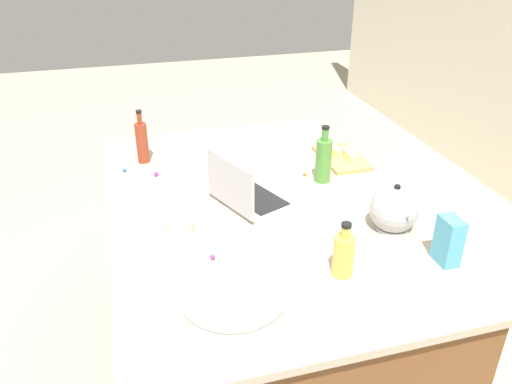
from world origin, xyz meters
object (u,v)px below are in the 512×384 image
at_px(butter_stick_left, 334,150).
at_px(butter_stick_right, 350,156).
at_px(laptop, 246,194).
at_px(kettle, 394,210).
at_px(bottle_olive, 323,159).
at_px(bottle_soy, 142,142).
at_px(bottle_oil, 344,254).
at_px(mixing_bowl_large, 234,310).
at_px(ramekin_medium, 284,154).
at_px(candy_bag, 448,241).
at_px(ramekin_small, 179,225).
at_px(cutting_board, 341,158).

relative_size(butter_stick_left, butter_stick_right, 1.00).
distance_m(laptop, kettle, 0.58).
distance_m(bottle_olive, bottle_soy, 0.86).
bearing_deg(bottle_olive, bottle_oil, -16.70).
xyz_separation_m(mixing_bowl_large, butter_stick_right, (-0.94, 0.79, -0.03)).
relative_size(bottle_soy, ramekin_medium, 3.67).
bearing_deg(bottle_soy, candy_bag, 39.78).
xyz_separation_m(bottle_soy, kettle, (0.86, 0.85, -0.02)).
distance_m(kettle, butter_stick_left, 0.66).
relative_size(ramekin_small, ramekin_medium, 1.53).
xyz_separation_m(kettle, cutting_board, (-0.62, 0.07, -0.07)).
height_order(bottle_oil, kettle, bottle_oil).
bearing_deg(kettle, ramekin_medium, -165.59).
relative_size(butter_stick_left, ramekin_small, 1.03).
bearing_deg(cutting_board, bottle_oil, -23.90).
distance_m(laptop, candy_bag, 0.79).
distance_m(laptop, ramekin_small, 0.32).
bearing_deg(mixing_bowl_large, butter_stick_right, 139.89).
distance_m(bottle_oil, cutting_board, 0.91).
relative_size(bottle_olive, candy_bag, 1.52).
relative_size(bottle_olive, ramekin_small, 2.41).
relative_size(cutting_board, butter_stick_left, 2.86).
bearing_deg(mixing_bowl_large, laptop, 162.54).
height_order(mixing_bowl_large, ramekin_small, mixing_bowl_large).
distance_m(mixing_bowl_large, bottle_soy, 1.23).
bearing_deg(butter_stick_right, candy_bag, -1.80).
distance_m(kettle, ramekin_small, 0.80).
xyz_separation_m(ramekin_small, candy_bag, (0.44, 0.84, 0.06)).
height_order(bottle_oil, bottle_soy, bottle_soy).
bearing_deg(bottle_olive, ramekin_medium, -163.68).
bearing_deg(butter_stick_left, bottle_olive, -34.42).
distance_m(cutting_board, ramekin_small, 0.95).
xyz_separation_m(bottle_soy, ramekin_small, (0.66, 0.07, -0.08)).
relative_size(kettle, ramekin_small, 1.99).
height_order(ramekin_medium, candy_bag, candy_bag).
bearing_deg(ramekin_small, bottle_soy, -173.68).
relative_size(bottle_soy, candy_bag, 1.51).
relative_size(laptop, butter_stick_left, 3.36).
bearing_deg(bottle_soy, butter_stick_right, 73.58).
xyz_separation_m(ramekin_small, ramekin_medium, (-0.53, 0.59, -0.01)).
distance_m(bottle_olive, cutting_board, 0.27).
distance_m(bottle_olive, butter_stick_left, 0.28).
distance_m(mixing_bowl_large, kettle, 0.79).
xyz_separation_m(butter_stick_left, ramekin_medium, (-0.07, -0.23, -0.02)).
bearing_deg(butter_stick_right, ramekin_small, -66.08).
distance_m(bottle_soy, butter_stick_right, 0.99).
distance_m(bottle_oil, butter_stick_left, 0.94).
relative_size(bottle_olive, bottle_soy, 1.00).
xyz_separation_m(mixing_bowl_large, butter_stick_left, (-1.02, 0.75, -0.03)).
bearing_deg(bottle_oil, ramekin_small, -130.27).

